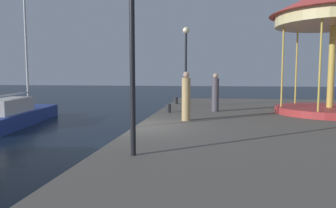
% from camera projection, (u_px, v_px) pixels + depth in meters
% --- Properties ---
extents(ground_plane, '(120.00, 120.00, 0.00)m').
position_uv_depth(ground_plane, '(136.00, 148.00, 11.12)').
color(ground_plane, black).
extents(sailboat_blue, '(2.83, 7.32, 7.22)m').
position_uv_depth(sailboat_blue, '(16.00, 114.00, 16.21)').
color(sailboat_blue, navy).
rests_on(sailboat_blue, ground).
extents(carousel, '(5.55, 5.55, 5.78)m').
position_uv_depth(carousel, '(334.00, 17.00, 13.98)').
color(carousel, '#B23333').
rests_on(carousel, quay_dock).
extents(lamp_post_mid_promenade, '(0.36, 0.36, 4.12)m').
position_uv_depth(lamp_post_mid_promenade, '(132.00, 26.00, 6.75)').
color(lamp_post_mid_promenade, black).
rests_on(lamp_post_mid_promenade, quay_dock).
extents(lamp_post_far_end, '(0.36, 0.36, 4.35)m').
position_uv_depth(lamp_post_far_end, '(186.00, 53.00, 17.07)').
color(lamp_post_far_end, black).
rests_on(lamp_post_far_end, quay_dock).
extents(bollard_center, '(0.24, 0.24, 0.40)m').
position_uv_depth(bollard_center, '(168.00, 108.00, 14.92)').
color(bollard_center, '#2D2D33').
rests_on(bollard_center, quay_dock).
extents(bollard_south, '(0.24, 0.24, 0.40)m').
position_uv_depth(bollard_south, '(176.00, 101.00, 19.31)').
color(bollard_south, '#2D2D33').
rests_on(bollard_south, quay_dock).
extents(person_mid_promenade, '(0.34, 0.34, 1.85)m').
position_uv_depth(person_mid_promenade, '(215.00, 94.00, 15.27)').
color(person_mid_promenade, '#514C56').
rests_on(person_mid_promenade, quay_dock).
extents(person_near_carousel, '(0.34, 0.34, 1.91)m').
position_uv_depth(person_near_carousel, '(186.00, 98.00, 12.22)').
color(person_near_carousel, tan).
rests_on(person_near_carousel, quay_dock).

